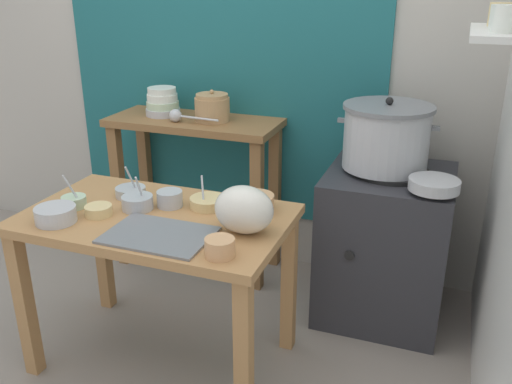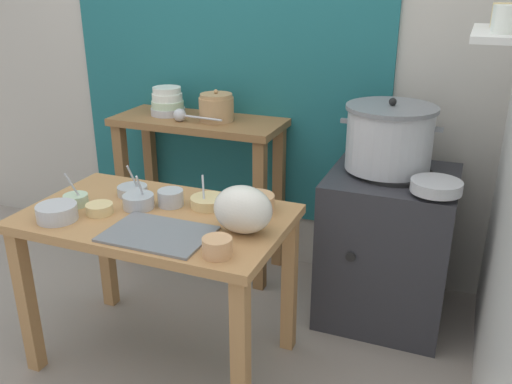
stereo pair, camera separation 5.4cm
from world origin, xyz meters
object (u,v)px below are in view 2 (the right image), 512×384
Objects in this scene: prep_table at (158,238)px; prep_bowl_5 at (133,190)px; back_shelf_table at (200,156)px; prep_bowl_8 at (100,208)px; prep_bowl_7 at (171,197)px; serving_tray at (158,234)px; prep_bowl_2 at (57,212)px; stove_block at (387,245)px; clay_pot at (216,107)px; prep_bowl_1 at (76,199)px; prep_bowl_4 at (255,202)px; steamer_pot at (389,137)px; ladle at (182,115)px; prep_bowl_3 at (138,201)px; prep_bowl_0 at (208,201)px; bowl_stack_enamel at (167,102)px; wide_pan at (436,186)px; plastic_bag at (243,209)px; prep_bowl_6 at (217,246)px.

prep_table is 7.28× the size of prep_bowl_5.
prep_bowl_8 is at bearing -88.33° from back_shelf_table.
serving_tray is at bearing -69.88° from prep_bowl_7.
prep_bowl_8 is at bearing 44.14° from prep_bowl_2.
stove_block is 1.16m from clay_pot.
prep_bowl_1 reaches higher than prep_bowl_4.
steamer_pot is at bearing 39.61° from prep_bowl_2.
ladle is 1.84× the size of prep_bowl_3.
prep_bowl_1 is 0.25m from prep_bowl_5.
prep_bowl_8 is (0.15, -0.04, -0.00)m from prep_bowl_1.
prep_table is 0.23m from serving_tray.
back_shelf_table is at bearing 120.02° from prep_bowl_0.
prep_bowl_3 is 1.45× the size of prep_bowl_8.
clay_pot is at bearing 103.22° from serving_tray.
prep_bowl_7 reaches higher than prep_bowl_8.
bowl_stack_enamel is 0.99m from prep_bowl_0.
steamer_pot is at bearing 38.44° from prep_bowl_3.
wide_pan reaches higher than prep_bowl_4.
prep_bowl_0 is at bearing 80.25° from serving_tray.
prep_bowl_4 is at bearing -47.84° from back_shelf_table.
prep_bowl_1 is (0.08, -0.94, -0.22)m from bowl_stack_enamel.
clay_pot is 0.32m from bowl_stack_enamel.
prep_table is 0.27m from prep_bowl_8.
back_shelf_table is at bearing 109.06° from serving_tray.
stove_block is at bearing 37.32° from prep_bowl_8.
prep_bowl_2 reaches higher than serving_tray.
stove_block is 1.23m from serving_tray.
bowl_stack_enamel is at bearing 95.01° from prep_bowl_1.
wide_pan is 1.41× the size of prep_bowl_1.
prep_bowl_2 is (-0.04, -0.98, -0.18)m from ladle.
serving_tray is at bearing -56.49° from prep_table.
prep_bowl_6 is at bearing -92.45° from plastic_bag.
prep_bowl_0 reaches higher than wide_pan.
prep_table is 0.42m from prep_bowl_2.
prep_bowl_6 is at bearing -30.53° from prep_table.
wide_pan is 1.99× the size of prep_bowl_7.
wide_pan is 1.27m from prep_bowl_3.
back_shelf_table reaches higher than prep_bowl_0.
stove_block is 4.10× the size of clay_pot.
clay_pot is (-0.13, 0.87, 0.36)m from prep_table.
prep_bowl_7 reaches higher than prep_bowl_2.
bowl_stack_enamel is 0.82m from prep_bowl_5.
ladle is at bearing 95.16° from prep_bowl_8.
plastic_bag reaches higher than wide_pan.
wide_pan is 1.95× the size of prep_bowl_8.
steamer_pot is at bearing -5.89° from back_shelf_table.
plastic_bag reaches higher than stove_block.
prep_table is at bearing -137.78° from prep_bowl_0.
prep_bowl_4 reaches higher than stove_block.
serving_tray is at bearing -127.23° from steamer_pot.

